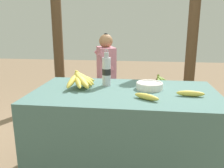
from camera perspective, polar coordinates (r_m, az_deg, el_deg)
The scene contains 11 objects.
market_counter at distance 1.96m, azimuth 2.97°, elevation -11.63°, with size 1.42×0.80×0.70m.
banana_bunch_ripe at distance 1.92m, azimuth -7.57°, elevation 1.16°, with size 0.20×0.33×0.15m.
serving_bowl at distance 1.90m, azimuth 9.01°, elevation -0.30°, with size 0.21×0.21×0.06m.
water_bottle at distance 1.96m, azimuth -1.33°, elevation 3.15°, with size 0.07×0.07×0.30m.
loose_banana_front at distance 1.63m, azimuth 8.30°, elevation -3.04°, with size 0.18×0.14×0.04m.
loose_banana_side at distance 1.78m, azimuth 18.35°, elevation -2.18°, with size 0.20×0.06×0.04m.
wooden_bench at distance 3.14m, azimuth 1.77°, elevation -1.15°, with size 1.81×0.32×0.43m.
seated_vendor at distance 3.06m, azimuth -2.31°, elevation 3.45°, with size 0.47×0.43×1.09m.
banana_bunch_green at distance 3.11m, azimuth 11.64°, elevation 0.98°, with size 0.20×0.31×0.16m.
support_post_near at distance 3.67m, azimuth -13.18°, elevation 15.19°, with size 0.15×0.15×2.56m.
support_post_far at distance 3.52m, azimuth 19.12°, elevation 14.84°, with size 0.15×0.15×2.56m.
Camera 1 is at (0.12, -1.75, 1.21)m, focal length 38.00 mm.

